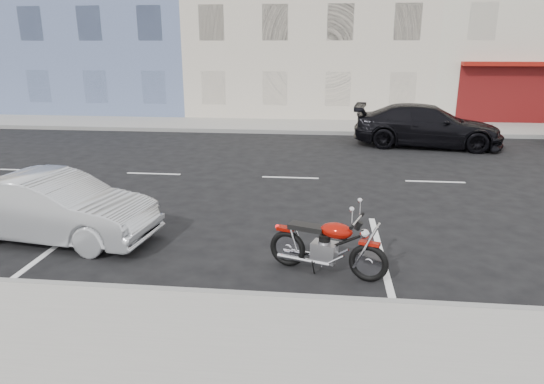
{
  "coord_description": "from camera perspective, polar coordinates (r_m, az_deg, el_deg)",
  "views": [
    {
      "loc": [
        -1.08,
        -13.23,
        3.61
      ],
      "look_at": [
        -2.08,
        -4.06,
        0.8
      ],
      "focal_mm": 32.0,
      "sensor_mm": 36.0,
      "label": 1
    }
  ],
  "objects": [
    {
      "name": "sidewalk_far",
      "position": [
        22.56,
        -3.92,
        7.88
      ],
      "size": [
        80.0,
        3.4,
        0.15
      ],
      "primitive_type": "cube",
      "color": "gray",
      "rests_on": "ground"
    },
    {
      "name": "curb_far",
      "position": [
        20.91,
        -4.73,
        7.16
      ],
      "size": [
        80.0,
        0.12,
        0.16
      ],
      "primitive_type": "cube",
      "color": "gray",
      "rests_on": "ground"
    },
    {
      "name": "motorcycle",
      "position": [
        7.79,
        11.52,
        -7.27
      ],
      "size": [
        1.95,
        0.88,
        1.01
      ],
      "rotation": [
        0.0,
        0.0,
        -0.32
      ],
      "color": "black",
      "rests_on": "ground"
    },
    {
      "name": "curb_near",
      "position": [
        8.16,
        -23.65,
        -10.22
      ],
      "size": [
        80.0,
        0.12,
        0.16
      ],
      "primitive_type": "cube",
      "color": "gray",
      "rests_on": "ground"
    },
    {
      "name": "car_far",
      "position": [
        18.81,
        17.76,
        7.44
      ],
      "size": [
        5.51,
        2.83,
        1.53
      ],
      "primitive_type": "imported",
      "rotation": [
        0.0,
        0.0,
        1.44
      ],
      "color": "black",
      "rests_on": "ground"
    },
    {
      "name": "ground",
      "position": [
        13.76,
        10.5,
        1.44
      ],
      "size": [
        120.0,
        120.0,
        0.0
      ],
      "primitive_type": "plane",
      "color": "black",
      "rests_on": "ground"
    },
    {
      "name": "bldg_cream",
      "position": [
        29.62,
        4.72,
        21.03
      ],
      "size": [
        12.0,
        12.0,
        11.5
      ],
      "primitive_type": "cube",
      "color": "beige",
      "rests_on": "ground"
    },
    {
      "name": "sedan_silver",
      "position": [
        10.1,
        -24.3,
        -1.67
      ],
      "size": [
        4.07,
        1.88,
        1.29
      ],
      "primitive_type": "imported",
      "rotation": [
        0.0,
        0.0,
        1.44
      ],
      "color": "#AEB1B6",
      "rests_on": "ground"
    }
  ]
}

